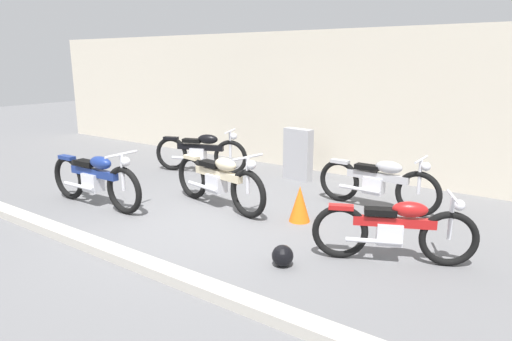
# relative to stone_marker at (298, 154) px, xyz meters

# --- Properties ---
(ground_plane) EXTENTS (40.00, 40.00, 0.00)m
(ground_plane) POSITION_rel_stone_marker_xyz_m (0.07, -3.03, -0.52)
(ground_plane) COLOR slate
(building_wall) EXTENTS (18.00, 0.30, 2.99)m
(building_wall) POSITION_rel_stone_marker_xyz_m (0.07, 1.02, 0.97)
(building_wall) COLOR beige
(building_wall) RESTS_ON ground_plane
(curb_strip) EXTENTS (18.00, 0.24, 0.12)m
(curb_strip) POSITION_rel_stone_marker_xyz_m (0.07, -4.56, -0.46)
(curb_strip) COLOR #B7B2A8
(curb_strip) RESTS_ON ground_plane
(stone_marker) EXTENTS (0.63, 0.27, 1.04)m
(stone_marker) POSITION_rel_stone_marker_xyz_m (0.00, 0.00, 0.00)
(stone_marker) COLOR #9E9EA3
(stone_marker) RESTS_ON ground_plane
(helmet) EXTENTS (0.26, 0.26, 0.26)m
(helmet) POSITION_rel_stone_marker_xyz_m (1.88, -3.55, -0.39)
(helmet) COLOR black
(helmet) RESTS_ON ground_plane
(traffic_cone) EXTENTS (0.32, 0.32, 0.55)m
(traffic_cone) POSITION_rel_stone_marker_xyz_m (1.27, -2.11, -0.25)
(traffic_cone) COLOR orange
(traffic_cone) RESTS_ON ground_plane
(motorcycle_cream) EXTENTS (2.16, 0.66, 0.98)m
(motorcycle_cream) POSITION_rel_stone_marker_xyz_m (-0.14, -2.31, -0.05)
(motorcycle_cream) COLOR black
(motorcycle_cream) RESTS_ON ground_plane
(motorcycle_black) EXTENTS (2.03, 0.89, 0.95)m
(motorcycle_black) POSITION_rel_stone_marker_xyz_m (-2.00, -0.70, -0.06)
(motorcycle_black) COLOR black
(motorcycle_black) RESTS_ON ground_plane
(motorcycle_blue) EXTENTS (2.19, 0.61, 0.98)m
(motorcycle_blue) POSITION_rel_stone_marker_xyz_m (-1.84, -3.45, -0.05)
(motorcycle_blue) COLOR black
(motorcycle_blue) RESTS_ON ground_plane
(motorcycle_red) EXTENTS (1.79, 0.97, 0.87)m
(motorcycle_red) POSITION_rel_stone_marker_xyz_m (2.91, -2.67, -0.10)
(motorcycle_red) COLOR black
(motorcycle_red) RESTS_ON ground_plane
(motorcycle_silver) EXTENTS (2.07, 0.58, 0.93)m
(motorcycle_silver) POSITION_rel_stone_marker_xyz_m (2.00, -0.84, -0.08)
(motorcycle_silver) COLOR black
(motorcycle_silver) RESTS_ON ground_plane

